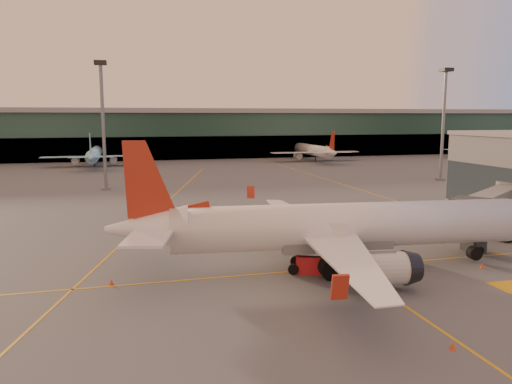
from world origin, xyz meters
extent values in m
plane|color=#4C4F54|center=(0.00, 0.00, 0.00)|extent=(600.00, 600.00, 0.00)
cube|color=orange|center=(0.00, 5.00, 0.01)|extent=(80.00, 0.25, 0.01)
cube|color=orange|center=(-10.00, 45.00, 0.01)|extent=(31.30, 115.98, 0.01)
cube|color=orange|center=(30.00, 70.00, 0.01)|extent=(0.25, 160.00, 0.01)
cube|color=orange|center=(5.00, -8.00, 0.01)|extent=(0.25, 30.00, 0.01)
cube|color=#19382D|center=(0.00, 142.00, 8.00)|extent=(400.00, 18.00, 16.00)
cube|color=gray|center=(0.00, 142.00, 16.80)|extent=(400.00, 20.00, 1.60)
cube|color=black|center=(0.00, 133.50, 4.00)|extent=(400.00, 1.00, 8.00)
cube|color=#2D3D47|center=(33.05, 18.00, 5.00)|extent=(0.30, 21.60, 6.00)
cylinder|color=slate|center=(-20.00, 66.00, 12.50)|extent=(0.70, 0.70, 25.00)
cube|color=black|center=(-20.00, 66.00, 25.20)|extent=(2.40, 2.40, 0.80)
cube|color=slate|center=(-20.00, 66.00, 0.25)|extent=(1.60, 1.60, 0.50)
cylinder|color=slate|center=(55.00, 62.00, 12.50)|extent=(0.70, 0.70, 25.00)
cube|color=black|center=(55.00, 62.00, 25.20)|extent=(2.40, 2.40, 0.80)
cube|color=slate|center=(55.00, 62.00, 0.25)|extent=(1.60, 1.60, 0.50)
cylinder|color=white|center=(4.67, 4.62, 4.34)|extent=(34.09, 7.83, 4.34)
sphere|color=white|center=(21.49, 2.87, 4.34)|extent=(4.25, 4.25, 4.25)
cone|color=white|center=(-14.20, 6.59, 4.67)|extent=(7.81, 4.87, 4.12)
cube|color=white|center=(-14.17, 2.86, 4.78)|extent=(5.09, 7.65, 0.22)
cylinder|color=silver|center=(4.81, -2.03, 1.95)|extent=(4.80, 3.28, 2.82)
cylinder|color=black|center=(1.92, 2.07, 0.98)|extent=(2.10, 1.71, 1.95)
cylinder|color=black|center=(1.92, 2.07, 1.57)|extent=(0.39, 0.39, 1.19)
cube|color=white|center=(-13.40, 10.24, 4.78)|extent=(3.75, 7.13, 0.22)
cylinder|color=silver|center=(6.18, 11.10, 1.95)|extent=(4.80, 3.28, 2.82)
cylinder|color=black|center=(2.50, 7.69, 0.98)|extent=(2.10, 1.71, 1.95)
cylinder|color=black|center=(2.50, 7.69, 1.57)|extent=(0.39, 0.39, 1.19)
cube|color=slate|center=(3.44, 4.75, 2.93)|extent=(11.03, 4.57, 1.74)
cylinder|color=black|center=(18.21, 3.21, 0.98)|extent=(1.45, 1.01, 1.37)
cube|color=slate|center=(26.46, 10.66, 4.64)|extent=(16.58, 12.80, 2.70)
cube|color=#2D3035|center=(19.43, 5.92, 4.64)|extent=(4.74, 4.74, 3.00)
cube|color=#2D3035|center=(20.93, 6.82, 1.20)|extent=(1.60, 2.40, 2.40)
cylinder|color=black|center=(20.93, 5.72, 0.40)|extent=(0.80, 0.40, 0.80)
cylinder|color=black|center=(20.93, 7.92, 0.40)|extent=(0.80, 0.40, 0.80)
cylinder|color=slate|center=(26.46, 10.66, 1.67)|extent=(0.50, 0.50, 3.34)
cylinder|color=slate|center=(34.00, 16.00, 1.67)|extent=(2.40, 2.40, 3.34)
cube|color=red|center=(1.47, 4.56, 0.85)|extent=(4.38, 3.91, 1.69)
cube|color=silver|center=(1.16, 4.70, 3.49)|extent=(7.12, 5.16, 3.16)
cylinder|color=black|center=(-0.93, 4.12, 0.51)|extent=(1.09, 0.76, 1.01)
cylinder|color=black|center=(2.80, 2.52, 0.51)|extent=(1.09, 0.76, 1.01)
cube|color=black|center=(28.49, 9.90, 0.50)|extent=(3.31, 2.15, 0.99)
cube|color=gold|center=(28.49, 9.90, 1.17)|extent=(1.50, 1.65, 0.81)
cylinder|color=black|center=(27.56, 8.99, 0.32)|extent=(0.67, 0.38, 0.63)
cone|color=#E53E0C|center=(-17.49, 5.48, 0.25)|extent=(0.39, 0.39, 0.49)
cube|color=#E53E0C|center=(-17.49, 5.48, 0.01)|extent=(0.34, 0.34, 0.03)
cone|color=#E53E0C|center=(3.98, -12.99, 0.24)|extent=(0.38, 0.38, 0.48)
cube|color=#E53E0C|center=(3.98, -12.99, 0.01)|extent=(0.33, 0.33, 0.03)
cone|color=#E53E0C|center=(1.44, 21.13, 0.30)|extent=(0.48, 0.48, 0.60)
cube|color=#E53E0C|center=(1.44, 21.13, 0.02)|extent=(0.41, 0.41, 0.03)
cone|color=#E53E0C|center=(17.66, 1.31, 0.25)|extent=(0.39, 0.39, 0.49)
cube|color=#E53E0C|center=(17.66, 1.31, 0.01)|extent=(0.33, 0.33, 0.03)
camera|label=1|loc=(-15.78, -38.86, 14.75)|focal=35.00mm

